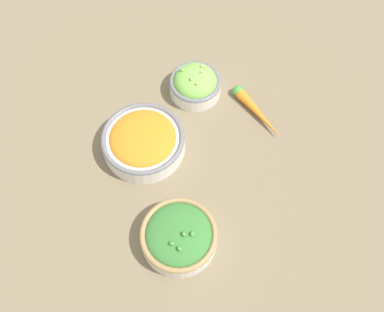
{
  "coord_description": "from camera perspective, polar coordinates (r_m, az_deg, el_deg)",
  "views": [
    {
      "loc": [
        0.44,
        0.06,
        0.87
      ],
      "look_at": [
        0.0,
        0.0,
        0.03
      ],
      "focal_mm": 40.0,
      "sensor_mm": 36.0,
      "label": 1
    }
  ],
  "objects": [
    {
      "name": "bowl_carrots",
      "position": [
        0.97,
        -6.51,
        2.04
      ],
      "size": [
        0.19,
        0.19,
        0.06
      ],
      "color": "silver",
      "rests_on": "ground_plane"
    },
    {
      "name": "loose_carrot",
      "position": [
        1.04,
        8.45,
        6.08
      ],
      "size": [
        0.14,
        0.13,
        0.03
      ],
      "rotation": [
        0.0,
        0.0,
        0.76
      ],
      "color": "orange",
      "rests_on": "ground_plane"
    },
    {
      "name": "bowl_lettuce",
      "position": [
        1.06,
        0.42,
        9.61
      ],
      "size": [
        0.13,
        0.13,
        0.07
      ],
      "color": "silver",
      "rests_on": "ground_plane"
    },
    {
      "name": "bowl_broccoli",
      "position": [
        0.88,
        -1.55,
        -10.61
      ],
      "size": [
        0.16,
        0.16,
        0.07
      ],
      "color": "silver",
      "rests_on": "ground_plane"
    },
    {
      "name": "ground_plane",
      "position": [
        0.98,
        0.0,
        -0.83
      ],
      "size": [
        3.0,
        3.0,
        0.0
      ],
      "primitive_type": "plane",
      "color": "#75664C"
    }
  ]
}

